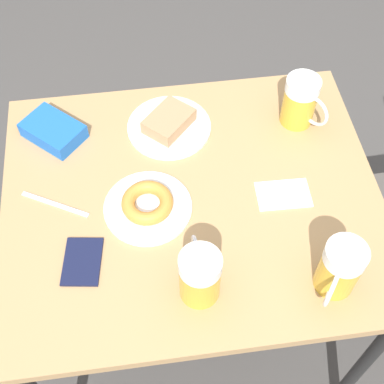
% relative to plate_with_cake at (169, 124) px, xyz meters
% --- Properties ---
extents(ground_plane, '(8.00, 8.00, 0.00)m').
position_rel_plate_with_cake_xyz_m(ground_plane, '(0.24, 0.03, -0.78)').
color(ground_plane, '#474442').
extents(table, '(0.82, 0.97, 0.76)m').
position_rel_plate_with_cake_xyz_m(table, '(0.24, 0.03, -0.08)').
color(table, tan).
rests_on(table, ground_plane).
extents(plate_with_cake, '(0.24, 0.24, 0.05)m').
position_rel_plate_with_cake_xyz_m(plate_with_cake, '(0.00, 0.00, 0.00)').
color(plate_with_cake, white).
rests_on(plate_with_cake, table).
extents(plate_with_donut, '(0.22, 0.22, 0.04)m').
position_rel_plate_with_cake_xyz_m(plate_with_donut, '(0.26, -0.08, -0.00)').
color(plate_with_donut, white).
rests_on(plate_with_donut, table).
extents(beer_mug_left, '(0.13, 0.11, 0.15)m').
position_rel_plate_with_cake_xyz_m(beer_mug_left, '(0.53, 0.32, 0.06)').
color(beer_mug_left, gold).
rests_on(beer_mug_left, table).
extents(beer_mug_center, '(0.13, 0.11, 0.15)m').
position_rel_plate_with_cake_xyz_m(beer_mug_center, '(0.02, 0.36, 0.06)').
color(beer_mug_center, gold).
rests_on(beer_mug_center, table).
extents(beer_mug_right, '(0.14, 0.09, 0.15)m').
position_rel_plate_with_cake_xyz_m(beer_mug_right, '(0.50, 0.01, 0.06)').
color(beer_mug_right, gold).
rests_on(beer_mug_right, table).
extents(napkin_folded, '(0.09, 0.14, 0.00)m').
position_rel_plate_with_cake_xyz_m(napkin_folded, '(0.27, 0.27, -0.01)').
color(napkin_folded, white).
rests_on(napkin_folded, table).
extents(fork, '(0.10, 0.17, 0.00)m').
position_rel_plate_with_cake_xyz_m(fork, '(0.22, -0.32, -0.02)').
color(fork, silver).
rests_on(fork, table).
extents(passport_near_edge, '(0.14, 0.11, 0.01)m').
position_rel_plate_with_cake_xyz_m(passport_near_edge, '(0.39, -0.25, -0.01)').
color(passport_near_edge, '#141938').
rests_on(passport_near_edge, table).
extents(blue_pouch, '(0.19, 0.19, 0.04)m').
position_rel_plate_with_cake_xyz_m(blue_pouch, '(-0.01, -0.32, 0.01)').
color(blue_pouch, blue).
rests_on(blue_pouch, table).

